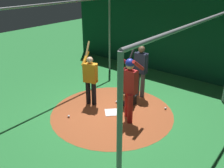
# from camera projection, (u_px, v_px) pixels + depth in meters

# --- Properties ---
(ground_plane) EXTENTS (26.50, 26.50, 0.00)m
(ground_plane) POSITION_uv_depth(u_px,v_px,m) (112.00, 113.00, 7.57)
(ground_plane) COLOR #287A38
(dirt_circle) EXTENTS (3.68, 3.68, 0.01)m
(dirt_circle) POSITION_uv_depth(u_px,v_px,m) (112.00, 113.00, 7.57)
(dirt_circle) COLOR #9E4C28
(dirt_circle) RESTS_ON ground
(home_plate) EXTENTS (0.59, 0.59, 0.01)m
(home_plate) POSITION_uv_depth(u_px,v_px,m) (112.00, 112.00, 7.56)
(home_plate) COLOR white
(home_plate) RESTS_ON dirt_circle
(batter) EXTENTS (0.68, 0.49, 2.17)m
(batter) POSITION_uv_depth(u_px,v_px,m) (129.00, 83.00, 6.79)
(batter) COLOR maroon
(batter) RESTS_ON ground
(catcher) EXTENTS (0.58, 0.40, 0.97)m
(catcher) POSITION_uv_depth(u_px,v_px,m) (128.00, 94.00, 7.87)
(catcher) COLOR black
(catcher) RESTS_ON ground
(umpire) EXTENTS (0.22, 0.49, 1.76)m
(umpire) POSITION_uv_depth(u_px,v_px,m) (141.00, 69.00, 8.23)
(umpire) COLOR #4C4C51
(umpire) RESTS_ON ground
(visitor) EXTENTS (0.53, 0.58, 1.97)m
(visitor) POSITION_uv_depth(u_px,v_px,m) (90.00, 77.00, 7.73)
(visitor) COLOR black
(visitor) RESTS_ON ground
(back_wall) EXTENTS (0.22, 10.50, 3.58)m
(back_wall) POSITION_uv_depth(u_px,v_px,m) (178.00, 31.00, 9.84)
(back_wall) COLOR #0C3D26
(back_wall) RESTS_ON ground
(cage_frame) EXTENTS (5.77, 4.88, 3.05)m
(cage_frame) POSITION_uv_depth(u_px,v_px,m) (112.00, 44.00, 6.70)
(cage_frame) COLOR gray
(cage_frame) RESTS_ON ground
(baseball_0) EXTENTS (0.07, 0.07, 0.07)m
(baseball_0) POSITION_uv_depth(u_px,v_px,m) (117.00, 102.00, 8.12)
(baseball_0) COLOR white
(baseball_0) RESTS_ON dirt_circle
(baseball_1) EXTENTS (0.07, 0.07, 0.07)m
(baseball_1) POSITION_uv_depth(u_px,v_px,m) (69.00, 116.00, 7.29)
(baseball_1) COLOR white
(baseball_1) RESTS_ON dirt_circle
(baseball_2) EXTENTS (0.07, 0.07, 0.07)m
(baseball_2) POSITION_uv_depth(u_px,v_px,m) (165.00, 108.00, 7.72)
(baseball_2) COLOR white
(baseball_2) RESTS_ON dirt_circle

